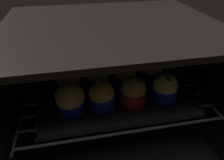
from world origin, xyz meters
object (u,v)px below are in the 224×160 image
(muffin_row0_col1, at_px, (102,96))
(muffin_row2_col2, at_px, (120,62))
(muffin_row0_col3, at_px, (165,88))
(muffin_row1_col3, at_px, (152,71))
(muffin_row2_col0, at_px, (68,66))
(muffin_row1_col0, at_px, (69,81))
(baking_tray, at_px, (112,87))
(muffin_row0_col0, at_px, (70,99))
(muffin_row0_col2, at_px, (133,91))
(muffin_row2_col3, at_px, (143,60))
(muffin_row1_col1, at_px, (98,77))
(muffin_row2_col1, at_px, (93,63))
(muffin_row1_col2, at_px, (125,75))

(muffin_row0_col1, relative_size, muffin_row2_col2, 1.01)
(muffin_row0_col1, relative_size, muffin_row0_col3, 1.04)
(muffin_row1_col3, relative_size, muffin_row2_col0, 1.00)
(muffin_row0_col3, xyz_separation_m, muffin_row1_col0, (-0.27, 0.09, 0.00))
(muffin_row0_col1, bearing_deg, baking_tray, 62.75)
(baking_tray, distance_m, muffin_row0_col1, 0.11)
(muffin_row1_col3, xyz_separation_m, muffin_row2_col2, (-0.08, 0.08, -0.00))
(muffin_row0_col0, relative_size, muffin_row0_col2, 1.06)
(muffin_row0_col0, bearing_deg, muffin_row0_col3, 0.19)
(muffin_row0_col2, bearing_deg, muffin_row1_col0, 153.93)
(muffin_row0_col0, xyz_separation_m, muffin_row0_col1, (0.08, 0.00, -0.00))
(baking_tray, relative_size, muffin_row1_col3, 5.17)
(muffin_row0_col0, height_order, muffin_row2_col0, same)
(muffin_row2_col3, bearing_deg, muffin_row2_col0, -179.60)
(muffin_row0_col3, height_order, muffin_row2_col2, muffin_row2_col2)
(muffin_row0_col2, height_order, muffin_row1_col1, muffin_row1_col1)
(muffin_row2_col1, distance_m, muffin_row2_col2, 0.10)
(muffin_row0_col0, distance_m, muffin_row0_col3, 0.27)
(muffin_row0_col0, distance_m, muffin_row2_col1, 0.20)
(muffin_row1_col3, distance_m, muffin_row2_col2, 0.12)
(baking_tray, xyz_separation_m, muffin_row2_col2, (0.05, 0.09, 0.04))
(baking_tray, bearing_deg, muffin_row1_col2, 3.14)
(muffin_row1_col1, distance_m, muffin_row2_col1, 0.09)
(muffin_row0_col3, height_order, muffin_row1_col1, same)
(muffin_row0_col0, bearing_deg, baking_tray, 35.45)
(baking_tray, bearing_deg, muffin_row1_col3, 1.45)
(muffin_row1_col2, distance_m, muffin_row2_col0, 0.19)
(muffin_row1_col3, bearing_deg, muffin_row2_col3, 89.31)
(muffin_row0_col0, height_order, muffin_row0_col3, muffin_row0_col0)
(baking_tray, height_order, muffin_row2_col3, muffin_row2_col3)
(muffin_row2_col1, bearing_deg, muffin_row1_col1, -87.82)
(muffin_row0_col0, relative_size, muffin_row2_col0, 1.00)
(muffin_row0_col1, xyz_separation_m, muffin_row2_col1, (-0.00, 0.18, 0.00))
(muffin_row0_col3, xyz_separation_m, muffin_row2_col0, (-0.27, 0.18, 0.00))
(muffin_row1_col0, distance_m, muffin_row2_col0, 0.09)
(muffin_row1_col0, height_order, muffin_row2_col2, same)
(muffin_row1_col1, distance_m, muffin_row1_col3, 0.18)
(muffin_row1_col0, bearing_deg, muffin_row2_col1, 49.09)
(muffin_row1_col2, height_order, muffin_row2_col0, muffin_row2_col0)
(baking_tray, height_order, muffin_row0_col0, muffin_row0_col0)
(muffin_row0_col1, xyz_separation_m, muffin_row2_col0, (-0.08, 0.18, 0.00))
(muffin_row1_col1, bearing_deg, muffin_row1_col2, 0.05)
(muffin_row1_col1, bearing_deg, muffin_row0_col1, -91.76)
(muffin_row0_col2, height_order, muffin_row2_col0, muffin_row2_col0)
(muffin_row1_col0, height_order, muffin_row2_col3, muffin_row1_col0)
(muffin_row1_col1, xyz_separation_m, muffin_row1_col2, (0.09, 0.00, -0.00))
(muffin_row0_col0, bearing_deg, muffin_row2_col0, 89.96)
(muffin_row0_col2, height_order, muffin_row1_col3, muffin_row1_col3)
(muffin_row0_col2, distance_m, muffin_row2_col3, 0.20)
(baking_tray, distance_m, muffin_row1_col2, 0.06)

